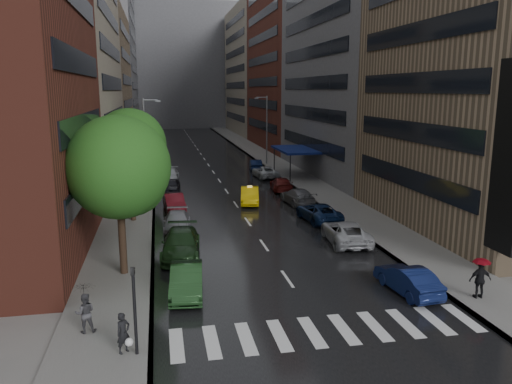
% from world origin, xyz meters
% --- Properties ---
extents(ground, '(220.00, 220.00, 0.00)m').
position_xyz_m(ground, '(0.00, 0.00, 0.00)').
color(ground, gray).
rests_on(ground, ground).
extents(road, '(14.00, 140.00, 0.01)m').
position_xyz_m(road, '(0.00, 50.00, 0.01)').
color(road, black).
rests_on(road, ground).
extents(sidewalk_left, '(4.00, 140.00, 0.15)m').
position_xyz_m(sidewalk_left, '(-9.00, 50.00, 0.07)').
color(sidewalk_left, gray).
rests_on(sidewalk_left, ground).
extents(sidewalk_right, '(4.00, 140.00, 0.15)m').
position_xyz_m(sidewalk_right, '(9.00, 50.00, 0.07)').
color(sidewalk_right, gray).
rests_on(sidewalk_right, ground).
extents(crosswalk, '(13.15, 2.80, 0.01)m').
position_xyz_m(crosswalk, '(0.20, -2.00, 0.01)').
color(crosswalk, silver).
rests_on(crosswalk, ground).
extents(buildings_left, '(8.00, 108.00, 38.00)m').
position_xyz_m(buildings_left, '(-15.00, 58.79, 15.99)').
color(buildings_left, maroon).
rests_on(buildings_left, ground).
extents(buildings_right, '(8.05, 109.10, 36.00)m').
position_xyz_m(buildings_right, '(15.00, 56.70, 15.03)').
color(buildings_right, '#937A5B').
rests_on(buildings_right, ground).
extents(building_far, '(40.00, 14.00, 32.00)m').
position_xyz_m(building_far, '(0.00, 118.00, 16.00)').
color(building_far, slate).
rests_on(building_far, ground).
extents(tree_near, '(5.46, 5.46, 8.70)m').
position_xyz_m(tree_near, '(-8.60, 6.22, 5.95)').
color(tree_near, '#382619').
rests_on(tree_near, ground).
extents(tree_mid, '(5.41, 5.41, 8.62)m').
position_xyz_m(tree_mid, '(-8.60, 17.71, 5.90)').
color(tree_mid, '#382619').
rests_on(tree_mid, ground).
extents(tree_far, '(4.76, 4.76, 7.58)m').
position_xyz_m(tree_far, '(-8.60, 31.90, 5.18)').
color(tree_far, '#382619').
rests_on(tree_far, ground).
extents(taxi, '(2.30, 4.64, 1.46)m').
position_xyz_m(taxi, '(1.28, 22.14, 0.73)').
color(taxi, yellow).
rests_on(taxi, ground).
extents(parked_cars_left, '(2.75, 36.69, 1.59)m').
position_xyz_m(parked_cars_left, '(-5.40, 17.15, 0.72)').
color(parked_cars_left, '#1C3F1C').
rests_on(parked_cars_left, ground).
extents(parked_cars_right, '(2.94, 43.81, 1.47)m').
position_xyz_m(parked_cars_right, '(5.40, 20.37, 0.70)').
color(parked_cars_right, '#0F1946').
rests_on(parked_cars_right, ground).
extents(ped_bag_walker, '(0.70, 0.66, 1.59)m').
position_xyz_m(ped_bag_walker, '(-8.06, -2.44, 0.91)').
color(ped_bag_walker, black).
rests_on(ped_bag_walker, sidewalk_left).
extents(ped_black_umbrella, '(0.96, 0.98, 2.09)m').
position_xyz_m(ped_black_umbrella, '(-9.71, -0.46, 1.38)').
color(ped_black_umbrella, '#414145').
rests_on(ped_black_umbrella, sidewalk_left).
extents(ped_red_umbrella, '(1.10, 0.82, 2.01)m').
position_xyz_m(ped_red_umbrella, '(8.30, -0.47, 1.33)').
color(ped_red_umbrella, black).
rests_on(ped_red_umbrella, sidewalk_right).
extents(traffic_light, '(0.18, 0.15, 3.45)m').
position_xyz_m(traffic_light, '(-7.60, -2.64, 2.23)').
color(traffic_light, black).
rests_on(traffic_light, sidewalk_left).
extents(street_lamp_left, '(1.74, 0.22, 9.00)m').
position_xyz_m(street_lamp_left, '(-7.72, 30.00, 4.89)').
color(street_lamp_left, gray).
rests_on(street_lamp_left, sidewalk_left).
extents(street_lamp_right, '(1.74, 0.22, 9.00)m').
position_xyz_m(street_lamp_right, '(7.72, 45.00, 4.89)').
color(street_lamp_right, gray).
rests_on(street_lamp_right, sidewalk_right).
extents(awning, '(4.00, 8.00, 3.12)m').
position_xyz_m(awning, '(8.98, 35.00, 3.13)').
color(awning, navy).
rests_on(awning, sidewalk_right).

